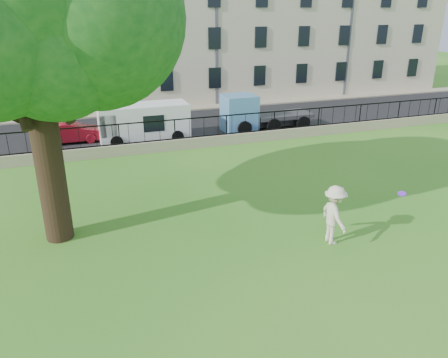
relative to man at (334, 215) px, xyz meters
name	(u,v)px	position (x,y,z in m)	size (l,w,h in m)	color
ground	(266,258)	(-2.50, -0.18, -1.01)	(120.00, 120.00, 0.00)	#2D761C
retaining_wall	(175,145)	(-2.50, 11.82, -0.71)	(50.00, 0.40, 0.60)	gray
iron_railing	(175,130)	(-2.50, 11.82, 0.14)	(50.00, 0.05, 1.13)	black
street	(159,129)	(-2.50, 16.52, -1.01)	(60.00, 9.00, 0.01)	black
sidewalk	(145,112)	(-2.50, 21.72, -0.95)	(60.00, 1.40, 0.12)	gray
building_row	(127,14)	(-2.50, 27.39, 5.91)	(56.40, 10.40, 13.80)	beige
man	(334,215)	(0.00, 0.00, 0.00)	(1.31, 0.75, 2.02)	beige
frisbee	(402,194)	(2.20, -0.48, 0.64)	(0.27, 0.27, 0.03)	#6D25D6
red_sedan	(71,132)	(-7.90, 15.22, -0.40)	(1.29, 3.71, 1.22)	maroon
white_van	(144,123)	(-3.78, 14.22, 0.07)	(5.15, 2.01, 2.16)	white
blue_truck	(265,112)	(4.00, 14.22, 0.15)	(5.53, 1.96, 2.32)	#558EC7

